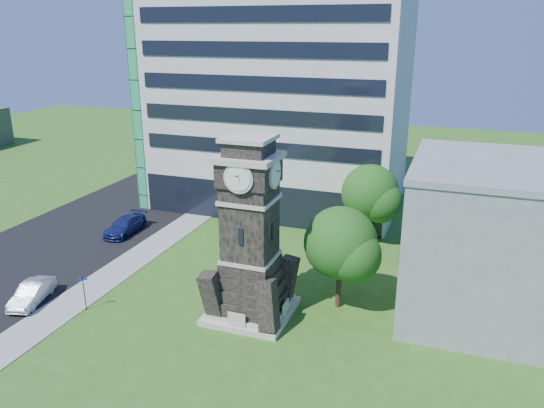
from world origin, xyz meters
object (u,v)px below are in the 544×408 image
at_px(clock_tower, 250,242).
at_px(car_street_north, 125,226).
at_px(car_street_mid, 32,293).
at_px(car_east_lot, 457,325).
at_px(park_bench, 239,311).
at_px(street_sign, 84,289).

height_order(clock_tower, car_street_north, clock_tower).
bearing_deg(car_street_mid, car_east_lot, -2.56).
height_order(car_east_lot, park_bench, car_east_lot).
xyz_separation_m(car_east_lot, park_bench, (-13.74, -3.10, -0.05)).
bearing_deg(car_street_north, park_bench, -34.83).
bearing_deg(street_sign, car_east_lot, -2.07).
relative_size(car_street_mid, car_street_north, 0.84).
bearing_deg(clock_tower, car_street_north, 149.86).
xyz_separation_m(park_bench, street_sign, (-10.38, -2.48, 1.01)).
xyz_separation_m(car_street_mid, street_sign, (4.23, 0.39, 0.85)).
relative_size(car_street_north, street_sign, 2.07).
relative_size(clock_tower, car_street_north, 2.35).
distance_m(car_street_north, street_sign, 14.40).
relative_size(park_bench, street_sign, 0.81).
bearing_deg(car_street_mid, park_bench, -3.34).
bearing_deg(car_street_north, car_street_mid, -84.69).
xyz_separation_m(clock_tower, park_bench, (-0.50, -0.94, -4.72)).
xyz_separation_m(clock_tower, car_street_north, (-16.73, 9.71, -4.53)).
relative_size(car_street_mid, street_sign, 1.74).
height_order(clock_tower, street_sign, clock_tower).
relative_size(clock_tower, car_street_mid, 2.80).
height_order(car_street_mid, car_east_lot, car_street_mid).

